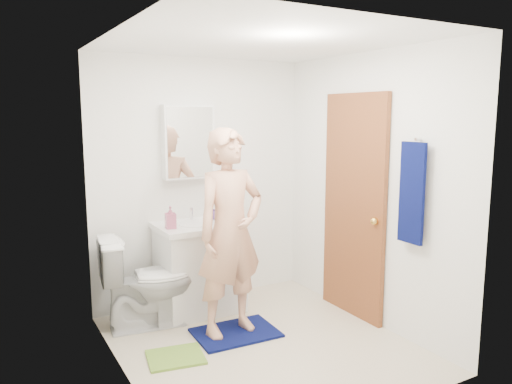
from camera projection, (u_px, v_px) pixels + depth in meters
floor at (261, 345)px, 4.09m from camera, size 2.20×2.40×0.02m
ceiling at (262, 40)px, 3.71m from camera, size 2.20×2.40×0.02m
wall_back at (200, 182)px, 4.94m from camera, size 2.20×0.02×2.40m
wall_front at (368, 231)px, 2.86m from camera, size 2.20×0.02×2.40m
wall_left at (120, 213)px, 3.36m from camera, size 0.02×2.40×2.40m
wall_right at (369, 189)px, 4.44m from camera, size 0.02×2.40×2.40m
vanity_cabinet at (200, 270)px, 4.74m from camera, size 0.75×0.55×0.80m
countertop at (199, 226)px, 4.67m from camera, size 0.79×0.59×0.05m
sink_basin at (199, 224)px, 4.67m from camera, size 0.40×0.40×0.03m
faucet at (191, 214)px, 4.81m from camera, size 0.03×0.03×0.12m
medicine_cabinet at (188, 142)px, 4.75m from camera, size 0.50×0.12×0.70m
mirror_panel at (191, 142)px, 4.69m from camera, size 0.46×0.01×0.66m
door at (354, 206)px, 4.57m from camera, size 0.05×0.80×2.05m
door_knob at (374, 221)px, 4.29m from camera, size 0.07×0.07×0.07m
towel at (412, 193)px, 3.90m from camera, size 0.03×0.24×0.80m
towel_hook at (418, 139)px, 3.86m from camera, size 0.06×0.02×0.02m
toilet at (148, 281)px, 4.37m from camera, size 0.86×0.56×0.83m
bath_mat at (236, 333)px, 4.27m from camera, size 0.71×0.52×0.02m
green_rug at (176, 357)px, 3.84m from camera, size 0.48×0.42×0.02m
soap_dispenser at (170, 217)px, 4.45m from camera, size 0.10×0.11×0.20m
toothbrush_cup at (215, 215)px, 4.83m from camera, size 0.16×0.16×0.09m
man at (230, 232)px, 4.15m from camera, size 0.68×0.49×1.73m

